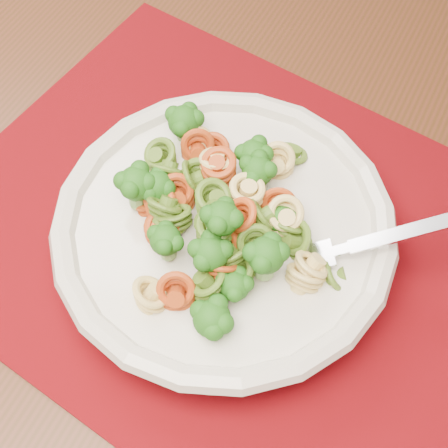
# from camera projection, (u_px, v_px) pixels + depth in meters

# --- Properties ---
(dining_table) EXTENTS (1.43, 1.10, 0.69)m
(dining_table) POSITION_uv_depth(u_px,v_px,m) (217.00, 238.00, 0.64)
(dining_table) COLOR #482214
(dining_table) RESTS_ON ground
(placemat) EXTENTS (0.59, 0.53, 0.00)m
(placemat) POSITION_uv_depth(u_px,v_px,m) (235.00, 237.00, 0.52)
(placemat) COLOR #5B030B
(placemat) RESTS_ON dining_table
(pasta_bowl) EXTENTS (0.27, 0.27, 0.05)m
(pasta_bowl) POSITION_uv_depth(u_px,v_px,m) (224.00, 230.00, 0.49)
(pasta_bowl) COLOR beige
(pasta_bowl) RESTS_ON placemat
(pasta_broccoli_heap) EXTENTS (0.23, 0.23, 0.06)m
(pasta_broccoli_heap) POSITION_uv_depth(u_px,v_px,m) (224.00, 220.00, 0.48)
(pasta_broccoli_heap) COLOR #DABD6B
(pasta_broccoli_heap) RESTS_ON pasta_bowl
(fork) EXTENTS (0.18, 0.08, 0.08)m
(fork) POSITION_uv_depth(u_px,v_px,m) (316.00, 256.00, 0.46)
(fork) COLOR silver
(fork) RESTS_ON pasta_bowl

